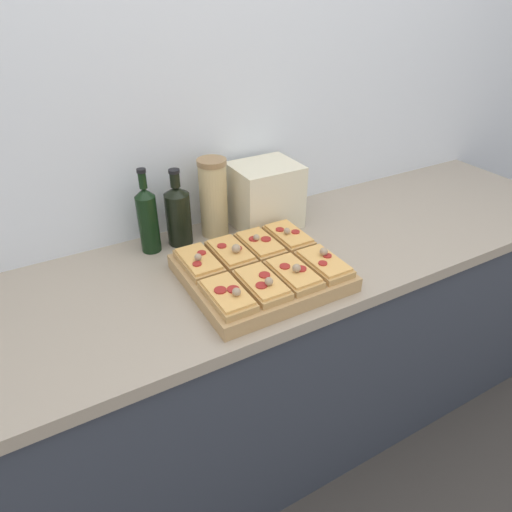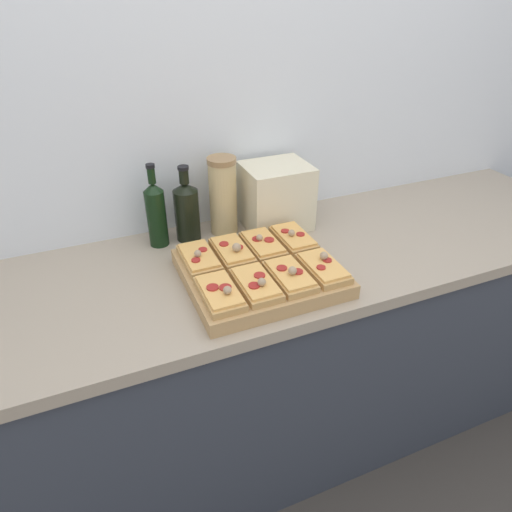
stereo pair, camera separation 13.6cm
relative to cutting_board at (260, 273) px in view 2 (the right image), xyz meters
The scene contains 16 objects.
ground_plane 0.93m from the cutting_board, 77.09° to the right, with size 12.00×12.00×0.00m, color #3D3833.
wall_back 0.57m from the cutting_board, 83.62° to the left, with size 6.00×0.06×2.50m.
kitchen_counter 0.47m from the cutting_board, 62.77° to the left, with size 2.63×0.67×0.88m.
cutting_board is the anchor object (origin of this frame).
pizza_slice_back_left 0.19m from the cutting_board, 149.12° to the left, with size 0.10×0.18×0.05m.
pizza_slice_back_midleft 0.11m from the cutting_board, 119.22° to the left, with size 0.10×0.18×0.06m.
pizza_slice_back_midright 0.11m from the cutting_board, 61.11° to the left, with size 0.10×0.18×0.05m.
pizza_slice_back_right 0.19m from the cutting_board, 31.02° to the left, with size 0.10×0.18×0.05m.
pizza_slice_front_left 0.19m from the cutting_board, 148.76° to the right, with size 0.10×0.18×0.05m.
pizza_slice_front_midleft 0.12m from the cutting_board, 118.74° to the right, with size 0.10×0.18×0.05m.
pizza_slice_front_midright 0.12m from the cutting_board, 61.09° to the right, with size 0.10×0.18×0.05m.
pizza_slice_front_right 0.19m from the cutting_board, 30.79° to the right, with size 0.10×0.18×0.05m.
olive_oil_bottle 0.41m from the cutting_board, 125.34° to the left, with size 0.06×0.06×0.28m.
wine_bottle 0.36m from the cutting_board, 111.49° to the left, with size 0.08×0.08×0.26m.
grain_jar_tall 0.35m from the cutting_board, 89.73° to the left, with size 0.10×0.10×0.27m.
toaster_oven 0.37m from the cutting_board, 57.69° to the left, with size 0.25×0.19×0.23m.
Camera 2 is at (-0.50, -0.82, 1.66)m, focal length 32.00 mm.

